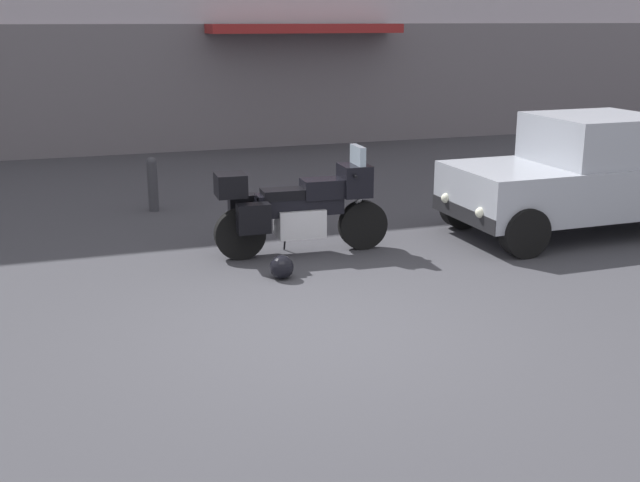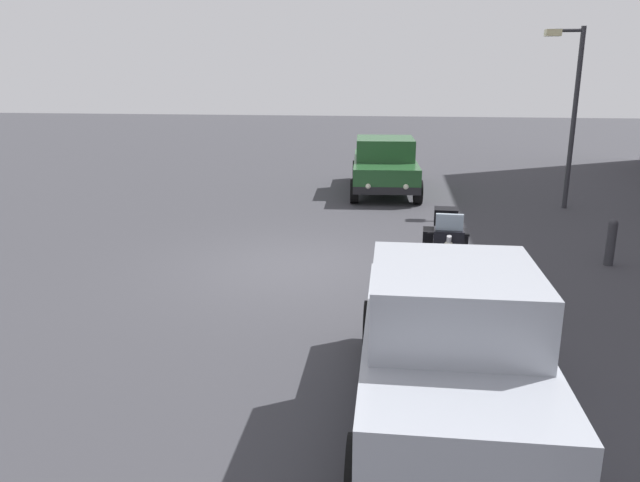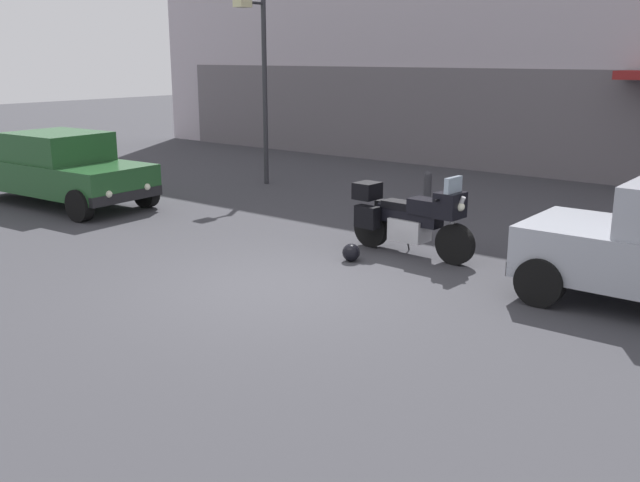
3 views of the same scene
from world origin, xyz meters
TOP-DOWN VIEW (x-y plane):
  - ground_plane at (0.00, 0.00)m, footprint 80.00×80.00m
  - motorcycle at (0.56, 2.59)m, footprint 2.26×0.78m
  - helmet at (0.06, 1.68)m, footprint 0.28×0.28m
  - car_hatchback_near at (4.66, 2.33)m, footprint 3.90×1.83m
  - car_sedan_far at (-7.54, 1.35)m, footprint 4.66×2.16m
  - streetlamp_curbside at (-5.80, 5.89)m, footprint 0.28×0.94m
  - bollard_curbside at (-0.88, 5.60)m, footprint 0.16×0.16m

SIDE VIEW (x-z plane):
  - ground_plane at x=0.00m, z-range 0.00..0.00m
  - helmet at x=0.06m, z-range 0.00..0.28m
  - bollard_curbside at x=-0.88m, z-range 0.03..0.88m
  - motorcycle at x=0.56m, z-range -0.06..1.30m
  - car_sedan_far at x=-7.54m, z-range 0.00..1.56m
  - car_hatchback_near at x=4.66m, z-range -0.01..1.63m
  - streetlamp_curbside at x=-5.80m, z-range 0.51..4.95m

